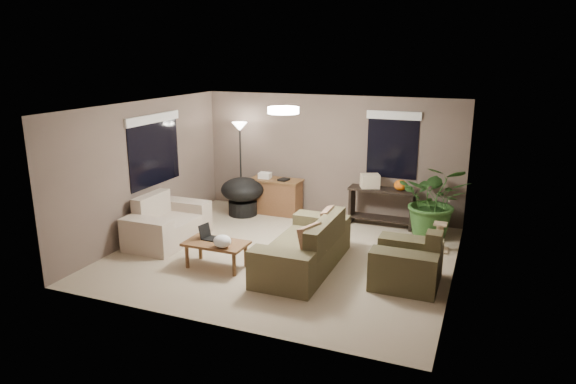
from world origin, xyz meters
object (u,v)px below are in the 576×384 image
at_px(floor_lamp, 240,137).
at_px(loveseat, 167,225).
at_px(armchair, 408,265).
at_px(coffee_table, 216,246).
at_px(main_sofa, 306,250).
at_px(desk, 276,196).
at_px(papasan_chair, 243,193).
at_px(houseplant, 434,209).
at_px(console_table, 382,204).
at_px(cat_scratching_post, 439,239).

bearing_deg(floor_lamp, loveseat, -99.50).
distance_m(loveseat, armchair, 4.36).
height_order(armchair, coffee_table, armchair).
bearing_deg(floor_lamp, main_sofa, -45.67).
xyz_separation_m(main_sofa, floor_lamp, (-2.39, 2.44, 1.30)).
xyz_separation_m(loveseat, desk, (1.19, 2.27, 0.08)).
distance_m(main_sofa, papasan_chair, 3.05).
bearing_deg(loveseat, houseplant, 24.39).
bearing_deg(loveseat, floor_lamp, 80.50).
bearing_deg(houseplant, papasan_chair, -178.43).
xyz_separation_m(papasan_chair, houseplant, (3.89, 0.11, 0.08)).
relative_size(loveseat, houseplant, 1.14).
height_order(main_sofa, console_table, main_sofa).
bearing_deg(main_sofa, papasan_chair, 135.93).
distance_m(floor_lamp, houseplant, 4.23).
distance_m(console_table, cat_scratching_post, 1.57).
bearing_deg(desk, houseplant, -4.20).
bearing_deg(coffee_table, armchair, 10.08).
xyz_separation_m(loveseat, papasan_chair, (0.57, 1.92, 0.17)).
bearing_deg(desk, armchair, -37.83).
relative_size(main_sofa, console_table, 1.69).
distance_m(desk, cat_scratching_post, 3.59).
height_order(desk, console_table, same).
bearing_deg(houseplant, main_sofa, -127.47).
relative_size(loveseat, armchair, 1.60).
relative_size(loveseat, floor_lamp, 0.84).
relative_size(armchair, cat_scratching_post, 2.00).
distance_m(desk, console_table, 2.25).
height_order(armchair, console_table, armchair).
xyz_separation_m(loveseat, cat_scratching_post, (4.65, 1.35, -0.08)).
xyz_separation_m(desk, papasan_chair, (-0.62, -0.35, 0.09)).
bearing_deg(papasan_chair, main_sofa, -44.07).
bearing_deg(cat_scratching_post, coffee_table, -147.38).
bearing_deg(console_table, houseplant, -15.72).
bearing_deg(armchair, floor_lamp, 148.52).
height_order(main_sofa, coffee_table, main_sofa).
xyz_separation_m(coffee_table, desk, (-0.24, 2.98, 0.02)).
xyz_separation_m(armchair, coffee_table, (-2.93, -0.52, 0.06)).
distance_m(main_sofa, cat_scratching_post, 2.44).
height_order(houseplant, cat_scratching_post, houseplant).
bearing_deg(main_sofa, loveseat, 175.86).
bearing_deg(papasan_chair, armchair, -29.19).
bearing_deg(floor_lamp, coffee_table, -70.35).
xyz_separation_m(armchair, houseplant, (0.11, 2.22, 0.25)).
height_order(armchair, cat_scratching_post, armchair).
xyz_separation_m(main_sofa, papasan_chair, (-2.19, 2.12, 0.17)).
distance_m(coffee_table, desk, 2.99).
bearing_deg(cat_scratching_post, houseplant, 105.43).
height_order(desk, papasan_chair, papasan_chair).
height_order(papasan_chair, floor_lamp, floor_lamp).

